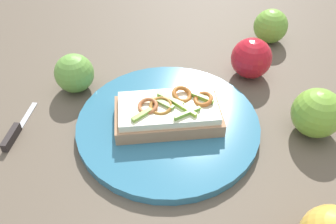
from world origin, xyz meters
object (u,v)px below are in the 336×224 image
(knife, at_px, (15,132))
(apple_3, at_px, (317,113))
(plate, at_px, (168,124))
(apple_1, at_px, (74,73))
(sandwich, at_px, (168,113))
(apple_0, at_px, (271,26))
(apple_2, at_px, (251,58))

(knife, bearing_deg, apple_3, -81.07)
(knife, bearing_deg, plate, -78.41)
(apple_3, relative_size, knife, 0.69)
(apple_1, bearing_deg, sandwich, 167.84)
(apple_0, bearing_deg, apple_2, 81.57)
(plate, bearing_deg, apple_1, -12.35)
(plate, distance_m, knife, 0.25)
(apple_0, relative_size, knife, 0.63)
(sandwich, relative_size, apple_3, 2.41)
(apple_0, distance_m, apple_2, 0.14)
(apple_2, xyz_separation_m, knife, (0.34, 0.28, -0.03))
(sandwich, height_order, apple_1, apple_1)
(apple_2, height_order, knife, apple_2)
(sandwich, height_order, apple_0, apple_0)
(plate, bearing_deg, apple_0, -110.88)
(plate, height_order, apple_1, apple_1)
(knife, bearing_deg, apple_1, -25.94)
(apple_0, relative_size, apple_1, 1.02)
(apple_3, bearing_deg, apple_0, -68.34)
(apple_0, xyz_separation_m, apple_2, (0.02, 0.14, 0.00))
(apple_1, height_order, apple_3, apple_3)
(apple_1, distance_m, apple_3, 0.42)
(sandwich, bearing_deg, plate, -165.36)
(apple_0, height_order, apple_3, apple_3)
(apple_2, xyz_separation_m, apple_3, (-0.12, 0.12, 0.00))
(plate, xyz_separation_m, apple_2, (-0.10, -0.19, 0.03))
(apple_0, bearing_deg, sandwich, 69.19)
(plate, bearing_deg, apple_2, -118.88)
(sandwich, distance_m, apple_2, 0.21)
(plate, height_order, apple_3, apple_3)
(apple_2, bearing_deg, apple_0, -98.43)
(sandwich, xyz_separation_m, apple_0, (-0.12, -0.33, 0.00))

